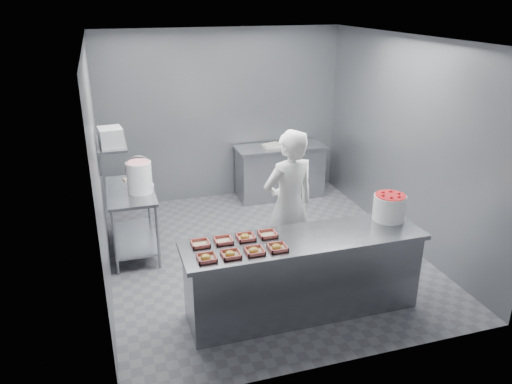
% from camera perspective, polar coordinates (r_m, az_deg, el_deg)
% --- Properties ---
extents(floor, '(4.50, 4.50, 0.00)m').
position_cam_1_polar(floor, '(6.80, 0.94, -7.08)').
color(floor, '#4C4C51').
rests_on(floor, ground).
extents(ceiling, '(4.50, 4.50, 0.00)m').
position_cam_1_polar(ceiling, '(5.98, 1.11, 17.16)').
color(ceiling, white).
rests_on(ceiling, wall_back).
extents(wall_back, '(4.00, 0.04, 2.80)m').
position_cam_1_polar(wall_back, '(8.34, -3.84, 8.68)').
color(wall_back, slate).
rests_on(wall_back, ground).
extents(wall_left, '(0.04, 4.50, 2.80)m').
position_cam_1_polar(wall_left, '(5.96, -17.59, 2.35)').
color(wall_left, slate).
rests_on(wall_left, ground).
extents(wall_right, '(0.04, 4.50, 2.80)m').
position_cam_1_polar(wall_right, '(7.10, 16.61, 5.50)').
color(wall_right, slate).
rests_on(wall_right, ground).
extents(service_counter, '(2.60, 0.70, 0.90)m').
position_cam_1_polar(service_counter, '(5.48, 5.40, -9.40)').
color(service_counter, slate).
rests_on(service_counter, ground).
extents(prep_table, '(0.60, 1.20, 0.90)m').
position_cam_1_polar(prep_table, '(6.81, -13.96, -2.14)').
color(prep_table, slate).
rests_on(prep_table, ground).
extents(back_counter, '(1.50, 0.60, 0.90)m').
position_cam_1_polar(back_counter, '(8.53, 2.76, 2.37)').
color(back_counter, slate).
rests_on(back_counter, ground).
extents(wall_shelf, '(0.35, 0.90, 0.03)m').
position_cam_1_polar(wall_shelf, '(6.49, -16.22, 5.44)').
color(wall_shelf, slate).
rests_on(wall_shelf, wall_left).
extents(tray_0, '(0.19, 0.18, 0.06)m').
position_cam_1_polar(tray_0, '(4.84, -5.69, -7.49)').
color(tray_0, tan).
rests_on(tray_0, service_counter).
extents(tray_1, '(0.19, 0.18, 0.06)m').
position_cam_1_polar(tray_1, '(4.88, -2.91, -7.11)').
color(tray_1, tan).
rests_on(tray_1, service_counter).
extents(tray_2, '(0.19, 0.18, 0.06)m').
position_cam_1_polar(tray_2, '(4.94, -0.19, -6.72)').
color(tray_2, tan).
rests_on(tray_2, service_counter).
extents(tray_3, '(0.19, 0.18, 0.06)m').
position_cam_1_polar(tray_3, '(5.01, 2.45, -6.33)').
color(tray_3, tan).
rests_on(tray_3, service_counter).
extents(tray_4, '(0.19, 0.18, 0.04)m').
position_cam_1_polar(tray_4, '(5.11, -6.37, -5.87)').
color(tray_4, tan).
rests_on(tray_4, service_counter).
extents(tray_5, '(0.19, 0.18, 0.04)m').
position_cam_1_polar(tray_5, '(5.15, -3.74, -5.53)').
color(tray_5, tan).
rests_on(tray_5, service_counter).
extents(tray_6, '(0.19, 0.18, 0.06)m').
position_cam_1_polar(tray_6, '(5.20, -1.20, -5.16)').
color(tray_6, tan).
rests_on(tray_6, service_counter).
extents(tray_7, '(0.19, 0.18, 0.04)m').
position_cam_1_polar(tray_7, '(5.27, 1.35, -4.83)').
color(tray_7, tan).
rests_on(tray_7, service_counter).
extents(worker, '(0.76, 0.58, 1.87)m').
position_cam_1_polar(worker, '(5.92, 3.77, -1.61)').
color(worker, white).
rests_on(worker, ground).
extents(strawberry_tub, '(0.36, 0.36, 0.30)m').
position_cam_1_polar(strawberry_tub, '(5.78, 15.00, -1.60)').
color(strawberry_tub, white).
rests_on(strawberry_tub, service_counter).
extents(glaze_bucket, '(0.33, 0.32, 0.49)m').
position_cam_1_polar(glaze_bucket, '(6.52, -13.19, 1.73)').
color(glaze_bucket, white).
rests_on(glaze_bucket, prep_table).
extents(bucket_lid, '(0.43, 0.43, 0.03)m').
position_cam_1_polar(bucket_lid, '(6.75, -13.06, 0.66)').
color(bucket_lid, white).
rests_on(bucket_lid, prep_table).
extents(rag, '(0.15, 0.14, 0.02)m').
position_cam_1_polar(rag, '(7.07, -14.41, 1.45)').
color(rag, '#CCB28C').
rests_on(rag, prep_table).
extents(appliance, '(0.30, 0.33, 0.23)m').
position_cam_1_polar(appliance, '(6.25, -16.27, 6.04)').
color(appliance, gray).
rests_on(appliance, wall_shelf).
extents(paper_stack, '(0.34, 0.27, 0.05)m').
position_cam_1_polar(paper_stack, '(8.34, 1.89, 5.33)').
color(paper_stack, silver).
rests_on(paper_stack, back_counter).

